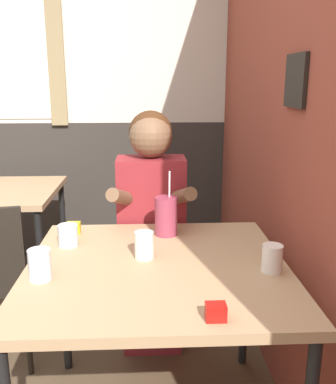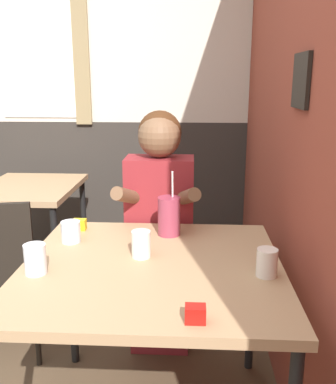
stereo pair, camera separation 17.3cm
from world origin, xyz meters
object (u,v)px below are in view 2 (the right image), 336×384
person_seated (160,228)px  background_table (30,200)px  cocktail_pitcher (169,216)px  main_table (152,279)px

person_seated → background_table: bearing=147.3°
person_seated → cocktail_pitcher: size_ratio=4.38×
main_table → background_table: same height
main_table → cocktail_pitcher: bearing=81.5°
background_table → person_seated: (0.90, -0.58, 0.03)m
background_table → cocktail_pitcher: (0.97, -0.86, 0.19)m
main_table → cocktail_pitcher: 0.35m
background_table → cocktail_pitcher: 1.31m
background_table → main_table: bearing=-52.0°
person_seated → cocktail_pitcher: bearing=-77.4°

